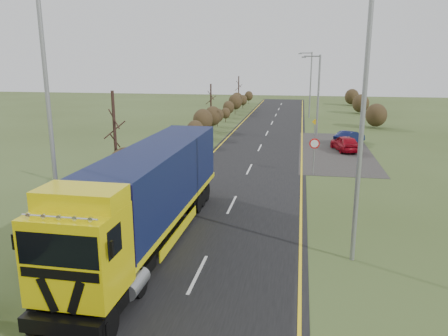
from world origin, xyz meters
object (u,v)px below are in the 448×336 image
lorry (150,191)px  car_blue_sedan (349,137)px  speed_sign (314,149)px  car_red_hatchback (345,143)px  streetlight_near (359,117)px

lorry → car_blue_sedan: 27.15m
lorry → speed_sign: bearing=61.7°
car_red_hatchback → car_blue_sedan: bearing=-115.9°
lorry → speed_sign: lorry is taller
streetlight_near → lorry: bearing=178.6°
car_blue_sedan → speed_sign: speed_sign is taller
lorry → car_blue_sedan: size_ratio=3.96×
streetlight_near → speed_sign: size_ratio=4.03×
car_blue_sedan → speed_sign: 12.63m
streetlight_near → speed_sign: bearing=94.7°
car_red_hatchback → speed_sign: 9.14m
speed_sign → streetlight_near: bearing=-85.3°
streetlight_near → speed_sign: (-1.08, 13.05, -3.85)m
speed_sign → car_blue_sedan: bearing=73.5°
car_red_hatchback → streetlight_near: (-1.77, -21.66, 4.96)m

